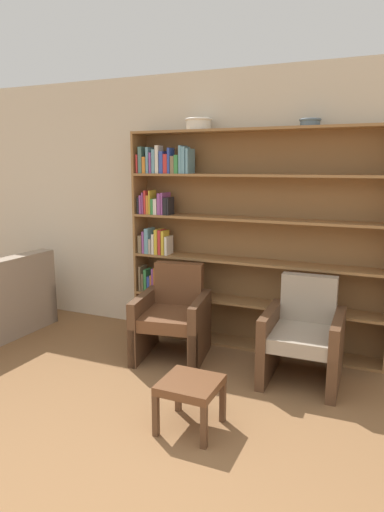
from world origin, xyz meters
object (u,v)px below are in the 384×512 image
bowl_olive (310,122)px  armchair_leather (173,317)px  bowl_slate (199,124)px  armchair_cushioned (303,336)px  footstool (190,389)px  bookshelf (231,240)px

bowl_olive → armchair_leather: bowl_olive is taller
bowl_slate → armchair_cushioned: bowl_slate is taller
armchair_leather → footstool: armchair_leather is taller
bowl_olive → armchair_cushioned: (0.12, -0.53, -1.81)m
armchair_leather → footstool: size_ratio=2.21×
armchair_leather → bowl_olive: bearing=-164.9°
armchair_leather → bookshelf: bearing=-135.6°
armchair_cushioned → bowl_olive: bearing=-78.5°
bookshelf → bowl_olive: (0.73, -0.02, 1.12)m
armchair_leather → armchair_cushioned: bearing=169.9°
bowl_slate → armchair_leather: bearing=-94.2°
armchair_leather → armchair_cushioned: (1.24, 0.00, 0.00)m
bowl_olive → armchair_leather: bearing=-154.8°
bowl_olive → bowl_slate: bearing=180.0°
bookshelf → armchair_cushioned: bearing=-32.9°
bowl_olive → armchair_leather: 2.20m
armchair_cushioned → footstool: 1.24m
bowl_slate → armchair_cushioned: bearing=-23.6°
armchair_cushioned → footstool: size_ratio=2.21×
bowl_olive → footstool: size_ratio=0.50×
footstool → bowl_olive: bearing=74.4°
armchair_cushioned → footstool: armchair_cushioned is taller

